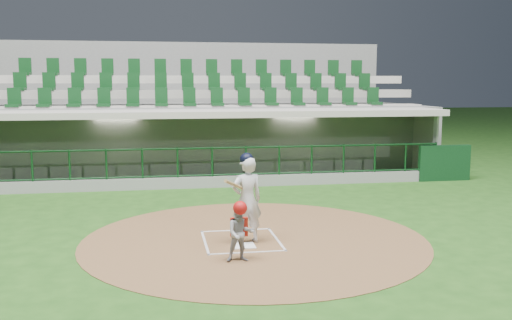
{
  "coord_description": "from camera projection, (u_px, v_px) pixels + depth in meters",
  "views": [
    {
      "loc": [
        -1.65,
        -11.66,
        3.25
      ],
      "look_at": [
        0.81,
        2.6,
        1.3
      ],
      "focal_mm": 40.0,
      "sensor_mm": 36.0,
      "label": 1
    }
  ],
  "objects": [
    {
      "name": "seating_deck",
      "position": [
        200.0,
        130.0,
        22.56
      ],
      "size": [
        17.0,
        6.72,
        5.15
      ],
      "color": "slate",
      "rests_on": "ground"
    },
    {
      "name": "home_plate",
      "position": [
        244.0,
        246.0,
        11.41
      ],
      "size": [
        0.43,
        0.43,
        0.02
      ],
      "primitive_type": "cube",
      "color": "white",
      "rests_on": "dirt_circle"
    },
    {
      "name": "catcher",
      "position": [
        240.0,
        231.0,
        10.39
      ],
      "size": [
        0.51,
        0.4,
        1.13
      ],
      "color": "#999A9F",
      "rests_on": "dirt_circle"
    },
    {
      "name": "dugout_structure",
      "position": [
        211.0,
        150.0,
        19.63
      ],
      "size": [
        16.4,
        3.7,
        3.0
      ],
      "color": "gray",
      "rests_on": "ground"
    },
    {
      "name": "dirt_circle",
      "position": [
        255.0,
        239.0,
        11.95
      ],
      "size": [
        7.2,
        7.2,
        0.01
      ],
      "primitive_type": "cylinder",
      "color": "brown",
      "rests_on": "ground"
    },
    {
      "name": "batter_box_chalk",
      "position": [
        241.0,
        241.0,
        11.8
      ],
      "size": [
        1.55,
        1.8,
        0.01
      ],
      "color": "silver",
      "rests_on": "ground"
    },
    {
      "name": "batter",
      "position": [
        247.0,
        198.0,
        11.56
      ],
      "size": [
        0.9,
        0.92,
        1.86
      ],
      "color": "silver",
      "rests_on": "dirt_circle"
    },
    {
      "name": "ground",
      "position": [
        239.0,
        238.0,
        12.1
      ],
      "size": [
        120.0,
        120.0,
        0.0
      ],
      "primitive_type": "plane",
      "color": "#1D4714",
      "rests_on": "ground"
    }
  ]
}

